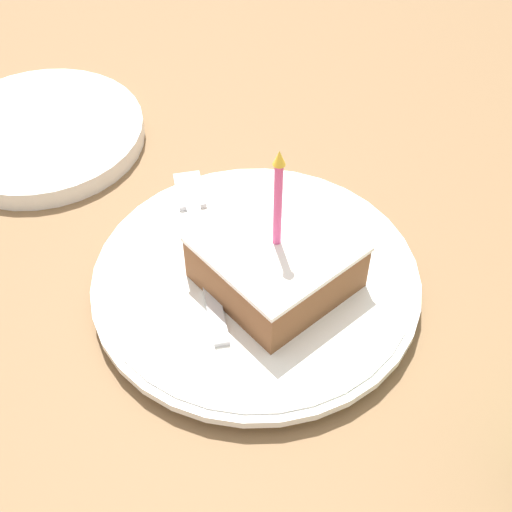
{
  "coord_description": "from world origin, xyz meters",
  "views": [
    {
      "loc": [
        -0.27,
        -0.27,
        0.45
      ],
      "look_at": [
        -0.03,
        0.01,
        0.04
      ],
      "focal_mm": 50.0,
      "sensor_mm": 36.0,
      "label": 1
    }
  ],
  "objects": [
    {
      "name": "ground_plane",
      "position": [
        0.0,
        0.0,
        -0.02
      ],
      "size": [
        2.4,
        2.4,
        0.04
      ],
      "color": "brown",
      "rests_on": "ground"
    },
    {
      "name": "fork",
      "position": [
        -0.04,
        0.07,
        0.02
      ],
      "size": [
        0.11,
        0.18,
        0.0
      ],
      "color": "silver",
      "rests_on": "plate"
    },
    {
      "name": "cake_slice",
      "position": [
        -0.02,
        -0.0,
        0.04
      ],
      "size": [
        0.1,
        0.1,
        0.13
      ],
      "color": "brown",
      "rests_on": "plate"
    },
    {
      "name": "plate",
      "position": [
        -0.03,
        0.01,
        0.01
      ],
      "size": [
        0.26,
        0.26,
        0.02
      ],
      "color": "white",
      "rests_on": "ground_plane"
    },
    {
      "name": "side_plate",
      "position": [
        -0.06,
        0.3,
        0.01
      ],
      "size": [
        0.2,
        0.2,
        0.02
      ],
      "color": "white",
      "rests_on": "ground_plane"
    }
  ]
}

